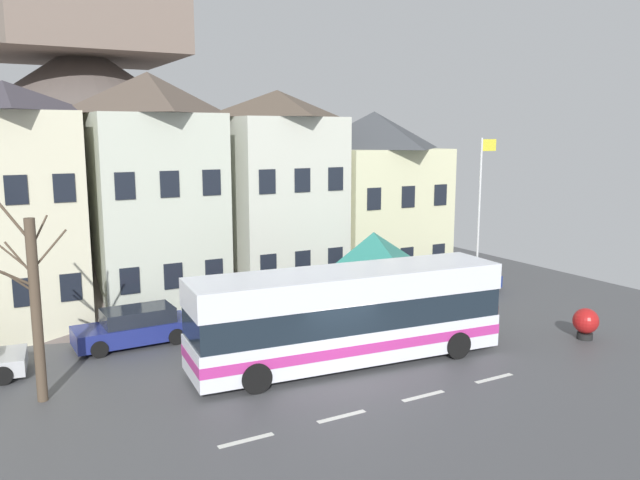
{
  "coord_description": "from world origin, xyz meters",
  "views": [
    {
      "loc": [
        -10.53,
        -17.12,
        8.19
      ],
      "look_at": [
        1.49,
        4.47,
        3.99
      ],
      "focal_mm": 35.7,
      "sensor_mm": 36.0,
      "label": 1
    }
  ],
  "objects_px": {
    "bus_shelter": "(373,251)",
    "harbour_buoy": "(586,322)",
    "pedestrian_00": "(422,309)",
    "transit_bus": "(348,317)",
    "hilltop_castle": "(86,141)",
    "parked_car_01": "(134,327)",
    "pedestrian_01": "(494,316)",
    "townhouse_02": "(152,194)",
    "townhouse_03": "(278,195)",
    "parked_car_00": "(461,280)",
    "townhouse_04": "(373,197)",
    "bare_tree_00": "(35,307)",
    "townhouse_01": "(12,207)",
    "public_bench": "(387,293)",
    "flagpole": "(480,209)"
  },
  "relations": [
    {
      "from": "townhouse_03",
      "to": "parked_car_01",
      "type": "relative_size",
      "value": 2.3
    },
    {
      "from": "parked_car_00",
      "to": "pedestrian_00",
      "type": "relative_size",
      "value": 2.37
    },
    {
      "from": "flagpole",
      "to": "hilltop_castle",
      "type": "bearing_deg",
      "value": 122.05
    },
    {
      "from": "townhouse_02",
      "to": "parked_car_01",
      "type": "height_order",
      "value": "townhouse_02"
    },
    {
      "from": "bus_shelter",
      "to": "pedestrian_00",
      "type": "height_order",
      "value": "bus_shelter"
    },
    {
      "from": "townhouse_04",
      "to": "pedestrian_01",
      "type": "height_order",
      "value": "townhouse_04"
    },
    {
      "from": "hilltop_castle",
      "to": "pedestrian_00",
      "type": "relative_size",
      "value": 24.99
    },
    {
      "from": "pedestrian_00",
      "to": "pedestrian_01",
      "type": "bearing_deg",
      "value": -51.92
    },
    {
      "from": "townhouse_02",
      "to": "townhouse_03",
      "type": "height_order",
      "value": "townhouse_02"
    },
    {
      "from": "transit_bus",
      "to": "bus_shelter",
      "type": "xyz_separation_m",
      "value": [
        3.54,
        3.72,
        1.46
      ]
    },
    {
      "from": "flagpole",
      "to": "bare_tree_00",
      "type": "height_order",
      "value": "flagpole"
    },
    {
      "from": "townhouse_04",
      "to": "parked_car_00",
      "type": "bearing_deg",
      "value": -64.07
    },
    {
      "from": "transit_bus",
      "to": "parked_car_00",
      "type": "relative_size",
      "value": 2.96
    },
    {
      "from": "bus_shelter",
      "to": "harbour_buoy",
      "type": "xyz_separation_m",
      "value": [
        6.14,
        -6.1,
        -2.47
      ]
    },
    {
      "from": "hilltop_castle",
      "to": "parked_car_01",
      "type": "bearing_deg",
      "value": -95.41
    },
    {
      "from": "bus_shelter",
      "to": "pedestrian_01",
      "type": "height_order",
      "value": "bus_shelter"
    },
    {
      "from": "townhouse_03",
      "to": "bus_shelter",
      "type": "relative_size",
      "value": 2.57
    },
    {
      "from": "townhouse_04",
      "to": "bare_tree_00",
      "type": "bearing_deg",
      "value": -153.91
    },
    {
      "from": "hilltop_castle",
      "to": "parked_car_00",
      "type": "relative_size",
      "value": 10.54
    },
    {
      "from": "pedestrian_01",
      "to": "harbour_buoy",
      "type": "xyz_separation_m",
      "value": [
        3.12,
        -1.9,
        -0.21
      ]
    },
    {
      "from": "townhouse_03",
      "to": "public_bench",
      "type": "height_order",
      "value": "townhouse_03"
    },
    {
      "from": "hilltop_castle",
      "to": "parked_car_01",
      "type": "distance_m",
      "value": 22.7
    },
    {
      "from": "pedestrian_00",
      "to": "flagpole",
      "type": "distance_m",
      "value": 7.0
    },
    {
      "from": "townhouse_03",
      "to": "parked_car_00",
      "type": "bearing_deg",
      "value": -26.57
    },
    {
      "from": "townhouse_03",
      "to": "public_bench",
      "type": "relative_size",
      "value": 7.06
    },
    {
      "from": "transit_bus",
      "to": "bare_tree_00",
      "type": "relative_size",
      "value": 1.85
    },
    {
      "from": "townhouse_04",
      "to": "parked_car_01",
      "type": "height_order",
      "value": "townhouse_04"
    },
    {
      "from": "townhouse_03",
      "to": "transit_bus",
      "type": "relative_size",
      "value": 0.88
    },
    {
      "from": "parked_car_01",
      "to": "pedestrian_01",
      "type": "distance_m",
      "value": 14.24
    },
    {
      "from": "pedestrian_00",
      "to": "public_bench",
      "type": "xyz_separation_m",
      "value": [
        1.16,
        4.17,
        -0.4
      ]
    },
    {
      "from": "pedestrian_00",
      "to": "pedestrian_01",
      "type": "xyz_separation_m",
      "value": [
        1.81,
        -2.32,
        0.05
      ]
    },
    {
      "from": "hilltop_castle",
      "to": "harbour_buoy",
      "type": "height_order",
      "value": "hilltop_castle"
    },
    {
      "from": "parked_car_01",
      "to": "bare_tree_00",
      "type": "distance_m",
      "value": 5.91
    },
    {
      "from": "harbour_buoy",
      "to": "hilltop_castle",
      "type": "bearing_deg",
      "value": 115.09
    },
    {
      "from": "townhouse_02",
      "to": "bus_shelter",
      "type": "xyz_separation_m",
      "value": [
        7.67,
        -6.69,
        -2.24
      ]
    },
    {
      "from": "hilltop_castle",
      "to": "bus_shelter",
      "type": "distance_m",
      "value": 25.19
    },
    {
      "from": "parked_car_00",
      "to": "transit_bus",
      "type": "bearing_deg",
      "value": -151.51
    },
    {
      "from": "parked_car_01",
      "to": "townhouse_04",
      "type": "bearing_deg",
      "value": -162.42
    },
    {
      "from": "townhouse_01",
      "to": "transit_bus",
      "type": "relative_size",
      "value": 0.88
    },
    {
      "from": "parked_car_01",
      "to": "townhouse_01",
      "type": "bearing_deg",
      "value": -54.24
    },
    {
      "from": "townhouse_03",
      "to": "harbour_buoy",
      "type": "relative_size",
      "value": 8.1
    },
    {
      "from": "harbour_buoy",
      "to": "flagpole",
      "type": "bearing_deg",
      "value": 85.99
    },
    {
      "from": "townhouse_01",
      "to": "pedestrian_01",
      "type": "height_order",
      "value": "townhouse_01"
    },
    {
      "from": "townhouse_03",
      "to": "hilltop_castle",
      "type": "height_order",
      "value": "hilltop_castle"
    },
    {
      "from": "bus_shelter",
      "to": "harbour_buoy",
      "type": "height_order",
      "value": "bus_shelter"
    },
    {
      "from": "townhouse_04",
      "to": "parked_car_01",
      "type": "bearing_deg",
      "value": -161.02
    },
    {
      "from": "townhouse_03",
      "to": "parked_car_00",
      "type": "height_order",
      "value": "townhouse_03"
    },
    {
      "from": "parked_car_01",
      "to": "public_bench",
      "type": "bearing_deg",
      "value": 179.85
    },
    {
      "from": "townhouse_01",
      "to": "hilltop_castle",
      "type": "relative_size",
      "value": 0.25
    },
    {
      "from": "townhouse_01",
      "to": "townhouse_03",
      "type": "height_order",
      "value": "townhouse_01"
    }
  ]
}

